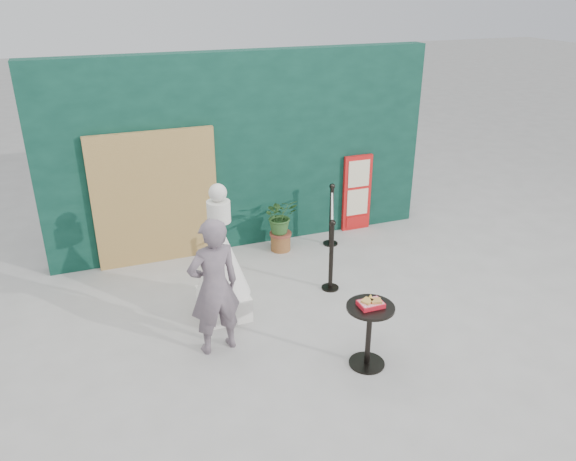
# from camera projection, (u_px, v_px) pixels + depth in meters

# --- Properties ---
(ground) EXTENTS (60.00, 60.00, 0.00)m
(ground) POSITION_uv_depth(u_px,v_px,m) (324.00, 348.00, 6.52)
(ground) COLOR #ADAAA5
(ground) RESTS_ON ground
(back_wall) EXTENTS (6.00, 0.30, 3.00)m
(back_wall) POSITION_uv_depth(u_px,v_px,m) (243.00, 152.00, 8.59)
(back_wall) COLOR #0A2D23
(back_wall) RESTS_ON ground
(bamboo_fence) EXTENTS (1.80, 0.08, 2.00)m
(bamboo_fence) POSITION_uv_depth(u_px,v_px,m) (156.00, 199.00, 8.16)
(bamboo_fence) COLOR tan
(bamboo_fence) RESTS_ON ground
(woman) EXTENTS (0.65, 0.48, 1.63)m
(woman) POSITION_uv_depth(u_px,v_px,m) (214.00, 287.00, 6.19)
(woman) COLOR slate
(woman) RESTS_ON ground
(menu_board) EXTENTS (0.50, 0.07, 1.30)m
(menu_board) POSITION_uv_depth(u_px,v_px,m) (357.00, 193.00, 9.39)
(menu_board) COLOR red
(menu_board) RESTS_ON ground
(statue) EXTENTS (0.69, 0.69, 1.77)m
(statue) POSITION_uv_depth(u_px,v_px,m) (222.00, 264.00, 6.89)
(statue) COLOR white
(statue) RESTS_ON ground
(cafe_table) EXTENTS (0.52, 0.52, 0.75)m
(cafe_table) POSITION_uv_depth(u_px,v_px,m) (369.00, 326.00, 6.05)
(cafe_table) COLOR black
(cafe_table) RESTS_ON ground
(food_basket) EXTENTS (0.26, 0.19, 0.11)m
(food_basket) POSITION_uv_depth(u_px,v_px,m) (371.00, 303.00, 5.94)
(food_basket) COLOR red
(food_basket) RESTS_ON cafe_table
(planter) EXTENTS (0.51, 0.44, 0.87)m
(planter) POSITION_uv_depth(u_px,v_px,m) (280.00, 221.00, 8.69)
(planter) COLOR brown
(planter) RESTS_ON ground
(stanchion_barrier) EXTENTS (0.84, 1.54, 1.03)m
(stanchion_barrier) POSITION_uv_depth(u_px,v_px,m) (331.00, 235.00, 8.23)
(stanchion_barrier) COLOR black
(stanchion_barrier) RESTS_ON ground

